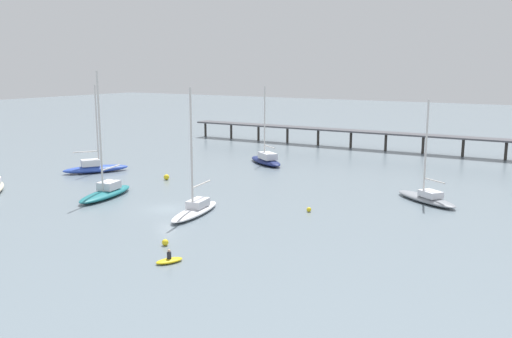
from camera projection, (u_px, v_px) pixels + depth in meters
ground_plane at (167, 209)px, 61.05m from camera, size 400.00×400.00×0.00m
pier at (428, 131)px, 98.62m from camera, size 71.37×5.38×7.43m
sailboat_white at (195, 208)px, 58.79m from camera, size 3.86×9.55×13.60m
sailboat_teal at (106, 191)px, 66.45m from camera, size 4.78×10.06×15.20m
sailboat_blue at (95, 167)px, 81.94m from camera, size 7.42×9.42×13.06m
sailboat_navy at (266, 159)px, 88.86m from camera, size 9.28×7.60×12.57m
sailboat_gray at (427, 197)px, 64.05m from camera, size 9.08×7.18×11.99m
dinghy_yellow at (169, 260)px, 44.37m from camera, size 1.94×2.50×1.14m
mooring_buoy_far at (165, 242)px, 48.58m from camera, size 0.59×0.59×0.59m
mooring_buoy_outer at (309, 210)px, 59.85m from camera, size 0.52×0.52×0.52m
mooring_buoy_mid at (166, 177)px, 76.68m from camera, size 0.78×0.78×0.78m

